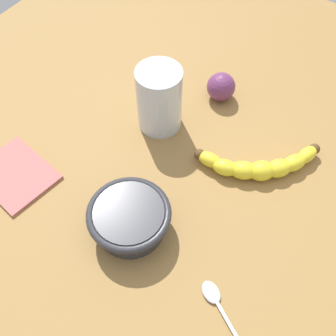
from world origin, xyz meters
TOP-DOWN VIEW (x-y plane):
  - wooden_tabletop at (0.00, 0.00)cm, footprint 120.00×120.00cm
  - banana at (12.26, 3.70)cm, footprint 18.72×15.00cm
  - smoothie_glass at (-8.61, 3.64)cm, footprint 8.26×8.26cm
  - ceramic_bowl at (0.02, -17.45)cm, footprint 13.03×13.03cm
  - plum_fruit at (-2.28, 15.86)cm, footprint 5.64×5.64cm
  - teaspoon at (16.59, -19.94)cm, footprint 10.43×6.84cm
  - folded_napkin at (-22.86, -20.37)cm, footprint 14.71×12.54cm

SIDE VIEW (x-z plane):
  - wooden_tabletop at x=0.00cm, z-range 0.00..3.00cm
  - folded_napkin at x=-22.86cm, z-range 3.00..3.60cm
  - teaspoon at x=16.59cm, z-range 3.00..3.80cm
  - banana at x=12.26cm, z-range 3.00..6.56cm
  - plum_fruit at x=-2.28cm, z-range 3.00..8.64cm
  - ceramic_bowl at x=0.02cm, z-range 3.50..8.85cm
  - smoothie_glass at x=-8.61cm, z-range 2.58..15.21cm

